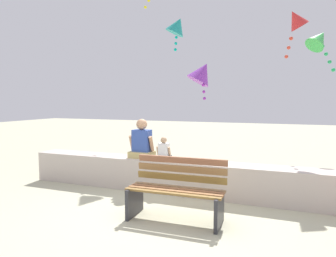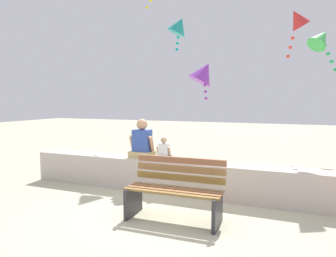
{
  "view_description": "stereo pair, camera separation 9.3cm",
  "coord_description": "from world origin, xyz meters",
  "px_view_note": "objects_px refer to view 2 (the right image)",
  "views": [
    {
      "loc": [
        1.75,
        -4.33,
        1.73
      ],
      "look_at": [
        -0.34,
        1.01,
        1.21
      ],
      "focal_mm": 32.63,
      "sensor_mm": 36.0,
      "label": 1
    },
    {
      "loc": [
        1.84,
        -4.3,
        1.73
      ],
      "look_at": [
        -0.34,
        1.01,
        1.21
      ],
      "focal_mm": 32.63,
      "sensor_mm": 36.0,
      "label": 2
    }
  ],
  "objects_px": {
    "person_child": "(164,150)",
    "kite_red": "(297,19)",
    "person_adult": "(142,142)",
    "kite_teal": "(179,26)",
    "kite_purple": "(204,73)",
    "kite_green": "(321,39)",
    "park_bench": "(175,192)"
  },
  "relations": [
    {
      "from": "person_adult",
      "to": "kite_purple",
      "type": "relative_size",
      "value": 0.66
    },
    {
      "from": "person_adult",
      "to": "kite_teal",
      "type": "height_order",
      "value": "kite_teal"
    },
    {
      "from": "kite_green",
      "to": "kite_teal",
      "type": "bearing_deg",
      "value": 171.35
    },
    {
      "from": "kite_green",
      "to": "kite_red",
      "type": "relative_size",
      "value": 1.04
    },
    {
      "from": "kite_purple",
      "to": "kite_green",
      "type": "distance_m",
      "value": 2.98
    },
    {
      "from": "park_bench",
      "to": "kite_teal",
      "type": "relative_size",
      "value": 1.33
    },
    {
      "from": "kite_teal",
      "to": "kite_green",
      "type": "xyz_separation_m",
      "value": [
        3.55,
        -0.54,
        -0.72
      ]
    },
    {
      "from": "person_child",
      "to": "person_adult",
      "type": "bearing_deg",
      "value": -179.95
    },
    {
      "from": "park_bench",
      "to": "kite_red",
      "type": "xyz_separation_m",
      "value": [
        1.58,
        3.0,
        3.02
      ]
    },
    {
      "from": "kite_teal",
      "to": "kite_red",
      "type": "distance_m",
      "value": 3.27
    },
    {
      "from": "kite_purple",
      "to": "person_adult",
      "type": "bearing_deg",
      "value": -98.08
    },
    {
      "from": "kite_red",
      "to": "park_bench",
      "type": "bearing_deg",
      "value": -117.77
    },
    {
      "from": "person_adult",
      "to": "kite_green",
      "type": "relative_size",
      "value": 0.73
    },
    {
      "from": "person_adult",
      "to": "kite_teal",
      "type": "bearing_deg",
      "value": 95.59
    },
    {
      "from": "kite_teal",
      "to": "kite_red",
      "type": "xyz_separation_m",
      "value": [
        3.04,
        -1.12,
        -0.39
      ]
    },
    {
      "from": "person_adult",
      "to": "person_child",
      "type": "xyz_separation_m",
      "value": [
        0.47,
        0.0,
        -0.13
      ]
    },
    {
      "from": "park_bench",
      "to": "person_child",
      "type": "height_order",
      "value": "person_child"
    },
    {
      "from": "person_adult",
      "to": "kite_teal",
      "type": "xyz_separation_m",
      "value": [
        -0.28,
        2.85,
        2.91
      ]
    },
    {
      "from": "kite_red",
      "to": "person_child",
      "type": "bearing_deg",
      "value": -143.03
    },
    {
      "from": "kite_purple",
      "to": "kite_green",
      "type": "xyz_separation_m",
      "value": [
        2.85,
        -0.65,
        0.58
      ]
    },
    {
      "from": "kite_purple",
      "to": "kite_red",
      "type": "xyz_separation_m",
      "value": [
        2.34,
        -1.23,
        0.91
      ]
    },
    {
      "from": "park_bench",
      "to": "kite_green",
      "type": "relative_size",
      "value": 1.35
    },
    {
      "from": "person_child",
      "to": "kite_red",
      "type": "xyz_separation_m",
      "value": [
        2.3,
        1.73,
        2.65
      ]
    },
    {
      "from": "person_child",
      "to": "kite_red",
      "type": "bearing_deg",
      "value": 36.97
    },
    {
      "from": "kite_teal",
      "to": "kite_green",
      "type": "relative_size",
      "value": 1.01
    },
    {
      "from": "kite_teal",
      "to": "kite_purple",
      "type": "relative_size",
      "value": 0.92
    },
    {
      "from": "person_adult",
      "to": "person_child",
      "type": "height_order",
      "value": "person_adult"
    },
    {
      "from": "person_adult",
      "to": "kite_teal",
      "type": "relative_size",
      "value": 0.72
    },
    {
      "from": "park_bench",
      "to": "person_adult",
      "type": "distance_m",
      "value": 1.81
    },
    {
      "from": "park_bench",
      "to": "kite_teal",
      "type": "distance_m",
      "value": 5.55
    },
    {
      "from": "person_child",
      "to": "kite_green",
      "type": "distance_m",
      "value": 4.31
    },
    {
      "from": "park_bench",
      "to": "person_adult",
      "type": "xyz_separation_m",
      "value": [
        -1.18,
        1.27,
        0.51
      ]
    }
  ]
}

